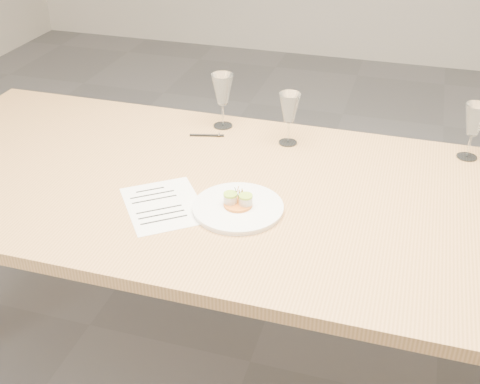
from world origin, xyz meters
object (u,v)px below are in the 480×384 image
(recipe_sheet, at_px, (164,205))
(wine_glass_1, at_px, (289,109))
(dinner_plate, at_px, (238,207))
(wine_glass_2, at_px, (475,121))
(ballpoint_pen, at_px, (207,135))
(wine_glass_0, at_px, (222,91))
(dining_table, at_px, (252,208))

(recipe_sheet, distance_m, wine_glass_1, 0.58)
(dinner_plate, xyz_separation_m, wine_glass_2, (0.64, 0.53, 0.12))
(ballpoint_pen, distance_m, wine_glass_2, 0.90)
(ballpoint_pen, relative_size, wine_glass_0, 0.60)
(recipe_sheet, bearing_deg, wine_glass_0, 53.22)
(wine_glass_0, distance_m, wine_glass_2, 0.86)
(wine_glass_0, height_order, wine_glass_2, wine_glass_0)
(recipe_sheet, xyz_separation_m, wine_glass_1, (0.26, 0.50, 0.13))
(dinner_plate, bearing_deg, recipe_sheet, -170.22)
(dining_table, relative_size, dinner_plate, 9.08)
(dinner_plate, bearing_deg, ballpoint_pen, 119.86)
(dining_table, distance_m, dinner_plate, 0.15)
(dining_table, xyz_separation_m, dinner_plate, (-0.01, -0.12, 0.08))
(dining_table, relative_size, wine_glass_0, 11.94)
(dinner_plate, height_order, wine_glass_1, wine_glass_1)
(dinner_plate, xyz_separation_m, ballpoint_pen, (-0.25, 0.43, -0.01))
(dinner_plate, bearing_deg, dining_table, 86.20)
(wine_glass_2, bearing_deg, wine_glass_0, -179.76)
(dinner_plate, xyz_separation_m, wine_glass_0, (-0.22, 0.53, 0.13))
(wine_glass_1, distance_m, wine_glass_2, 0.60)
(dinner_plate, height_order, wine_glass_2, wine_glass_2)
(dinner_plate, distance_m, recipe_sheet, 0.22)
(ballpoint_pen, bearing_deg, wine_glass_1, -8.43)
(dinner_plate, distance_m, ballpoint_pen, 0.50)
(dining_table, height_order, ballpoint_pen, ballpoint_pen)
(dinner_plate, distance_m, wine_glass_0, 0.59)
(dining_table, height_order, wine_glass_0, wine_glass_0)
(dining_table, bearing_deg, recipe_sheet, -144.60)
(ballpoint_pen, bearing_deg, wine_glass_0, 59.15)
(wine_glass_2, bearing_deg, wine_glass_1, -173.40)
(recipe_sheet, xyz_separation_m, wine_glass_2, (0.86, 0.57, 0.13))
(dinner_plate, xyz_separation_m, recipe_sheet, (-0.22, -0.04, -0.01))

